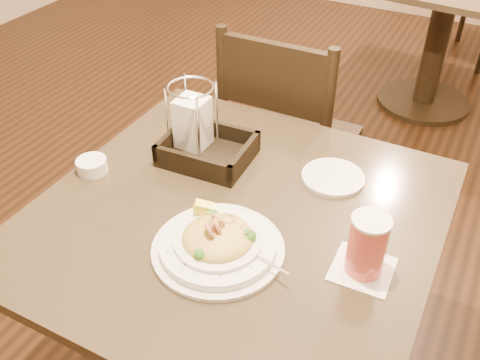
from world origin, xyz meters
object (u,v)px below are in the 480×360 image
at_px(background_table, 442,20).
at_px(pasta_bowl, 218,242).
at_px(bread_basket, 208,152).
at_px(dining_chair_near, 286,140).
at_px(main_table, 236,279).
at_px(butter_ramekin, 92,166).
at_px(napkin_caddy, 193,123).
at_px(drink_glass, 367,246).
at_px(side_plate, 333,177).

distance_m(background_table, pasta_bowl, 2.24).
height_order(background_table, bread_basket, bread_basket).
bearing_deg(bread_basket, dining_chair_near, 88.20).
bearing_deg(dining_chair_near, main_table, 102.73).
relative_size(main_table, butter_ramekin, 11.59).
bearing_deg(background_table, main_table, -93.29).
bearing_deg(napkin_caddy, dining_chair_near, 81.66).
bearing_deg(background_table, drink_glass, -84.79).
bearing_deg(background_table, butter_ramekin, -103.80).
xyz_separation_m(main_table, dining_chair_near, (-0.15, 0.66, -0.00)).
bearing_deg(butter_ramekin, background_table, 76.20).
xyz_separation_m(dining_chair_near, side_plate, (0.31, -0.44, 0.23)).
bearing_deg(side_plate, drink_glass, -59.15).
distance_m(drink_glass, butter_ramekin, 0.72).
distance_m(main_table, butter_ramekin, 0.47).
bearing_deg(napkin_caddy, butter_ramekin, -131.06).
relative_size(main_table, background_table, 0.91).
xyz_separation_m(dining_chair_near, bread_basket, (-0.02, -0.51, 0.25)).
bearing_deg(background_table, bread_basket, -98.43).
height_order(main_table, side_plate, side_plate).
distance_m(main_table, background_table, 2.09).
xyz_separation_m(background_table, drink_glass, (0.19, -2.13, 0.30)).
bearing_deg(side_plate, background_table, 91.12).
bearing_deg(main_table, dining_chair_near, 102.81).
bearing_deg(main_table, background_table, 86.71).
distance_m(pasta_bowl, butter_ramekin, 0.44).
xyz_separation_m(background_table, butter_ramekin, (-0.52, -2.12, 0.25)).
bearing_deg(bread_basket, main_table, -43.21).
distance_m(main_table, side_plate, 0.36).
bearing_deg(butter_ramekin, side_plate, 24.39).
bearing_deg(pasta_bowl, drink_glass, 17.14).
bearing_deg(pasta_bowl, background_table, 87.54).
xyz_separation_m(main_table, napkin_caddy, (-0.22, 0.18, 0.31)).
height_order(background_table, pasta_bowl, pasta_bowl).
distance_m(dining_chair_near, drink_glass, 0.89).
bearing_deg(drink_glass, dining_chair_near, 123.54).
relative_size(pasta_bowl, butter_ramekin, 4.05).
xyz_separation_m(background_table, napkin_caddy, (-0.34, -1.91, 0.31)).
bearing_deg(bread_basket, background_table, 81.57).
relative_size(background_table, side_plate, 6.29).
xyz_separation_m(drink_glass, butter_ramekin, (-0.71, 0.01, -0.05)).
xyz_separation_m(pasta_bowl, napkin_caddy, (-0.25, 0.31, 0.06)).
height_order(drink_glass, bread_basket, drink_glass).
bearing_deg(background_table, napkin_caddy, -100.13).
distance_m(drink_glass, side_plate, 0.31).
bearing_deg(pasta_bowl, dining_chair_near, 102.51).
bearing_deg(dining_chair_near, pasta_bowl, 102.44).
height_order(bread_basket, butter_ramekin, bread_basket).
distance_m(pasta_bowl, napkin_caddy, 0.40).
xyz_separation_m(main_table, butter_ramekin, (-0.40, -0.03, 0.25)).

